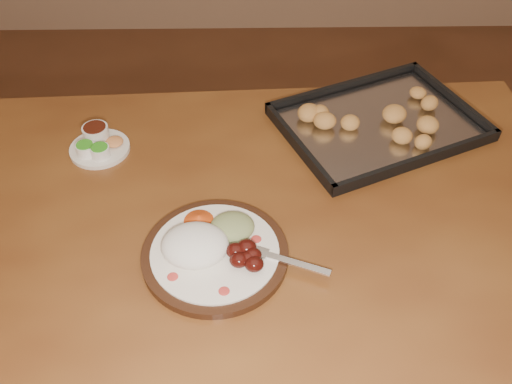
{
  "coord_description": "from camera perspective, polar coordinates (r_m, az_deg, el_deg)",
  "views": [
    {
      "loc": [
        -0.26,
        -1.05,
        1.64
      ],
      "look_at": [
        -0.25,
        -0.16,
        0.77
      ],
      "focal_mm": 40.0,
      "sensor_mm": 36.0,
      "label": 1
    }
  ],
  "objects": [
    {
      "name": "baking_tray",
      "position": [
        1.48,
        12.19,
        6.86
      ],
      "size": [
        0.57,
        0.51,
        0.05
      ],
      "rotation": [
        0.0,
        0.0,
        0.42
      ],
      "color": "black",
      "rests_on": "dining_table"
    },
    {
      "name": "condiment_saucer",
      "position": [
        1.42,
        -15.53,
        4.66
      ],
      "size": [
        0.14,
        0.14,
        0.05
      ],
      "rotation": [
        0.0,
        0.0,
        0.05
      ],
      "color": "silver",
      "rests_on": "dining_table"
    },
    {
      "name": "dining_table",
      "position": [
        1.31,
        -1.18,
        -4.58
      ],
      "size": [
        1.54,
        0.97,
        0.75
      ],
      "rotation": [
        0.0,
        0.0,
        0.04
      ],
      "color": "brown",
      "rests_on": "ground"
    },
    {
      "name": "ground",
      "position": [
        1.97,
        7.35,
        -12.78
      ],
      "size": [
        4.0,
        4.0,
        0.0
      ],
      "primitive_type": "plane",
      "color": "brown",
      "rests_on": "ground"
    },
    {
      "name": "dinner_plate",
      "position": [
        1.14,
        -4.36,
        -5.67
      ],
      "size": [
        0.37,
        0.29,
        0.07
      ],
      "rotation": [
        0.0,
        0.0,
        -0.18
      ],
      "color": "black",
      "rests_on": "dining_table"
    }
  ]
}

